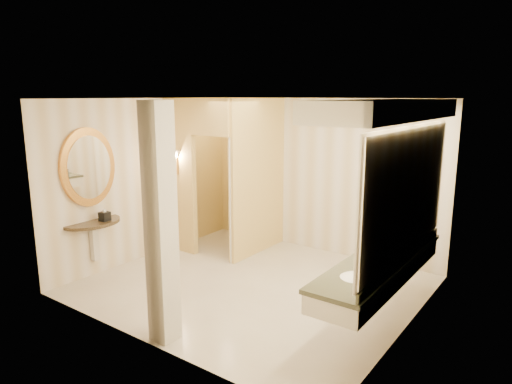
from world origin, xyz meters
TOP-DOWN VIEW (x-y plane):
  - floor at (0.00, 0.00)m, footprint 4.50×4.50m
  - ceiling at (0.00, 0.00)m, footprint 4.50×4.50m
  - wall_back at (0.00, 2.00)m, footprint 4.50×0.02m
  - wall_front at (0.00, -2.00)m, footprint 4.50×0.02m
  - wall_left at (-2.25, 0.00)m, footprint 0.02×4.00m
  - wall_right at (2.25, 0.00)m, footprint 0.02×4.00m
  - toilet_closet at (-1.13, 0.96)m, footprint 1.50×1.55m
  - wall_sconce at (-1.93, 0.43)m, footprint 0.14×0.14m
  - vanity at (1.98, -0.11)m, footprint 0.75×2.83m
  - console_shelf at (-2.21, -1.12)m, footprint 0.91×0.91m
  - pillar at (0.08, -1.80)m, footprint 0.27×0.27m
  - tissue_box at (-2.05, -1.01)m, footprint 0.14×0.14m
  - toilet at (-1.10, 1.60)m, footprint 0.51×0.72m
  - soap_bottle_a at (1.93, -0.18)m, footprint 0.06×0.07m
  - soap_bottle_b at (1.98, 0.13)m, footprint 0.13×0.13m
  - soap_bottle_c at (1.85, -0.12)m, footprint 0.08×0.08m

SIDE VIEW (x-z plane):
  - floor at x=0.00m, z-range 0.00..0.00m
  - toilet at x=-1.10m, z-range 0.00..0.66m
  - soap_bottle_b at x=1.98m, z-range 0.88..1.01m
  - tissue_box at x=-2.05m, z-range 0.88..1.01m
  - soap_bottle_a at x=1.93m, z-range 0.88..1.01m
  - soap_bottle_c at x=1.85m, z-range 0.88..1.08m
  - console_shelf at x=-2.21m, z-range 0.38..2.29m
  - wall_back at x=0.00m, z-range 0.00..2.70m
  - wall_front at x=0.00m, z-range 0.00..2.70m
  - wall_left at x=-2.25m, z-range 0.00..2.70m
  - wall_right at x=2.25m, z-range 0.00..2.70m
  - pillar at x=0.08m, z-range 0.00..2.70m
  - toilet_closet at x=-1.13m, z-range 0.04..2.74m
  - vanity at x=1.98m, z-range 0.58..2.67m
  - wall_sconce at x=-1.93m, z-range 1.52..1.94m
  - ceiling at x=0.00m, z-range 2.70..2.70m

